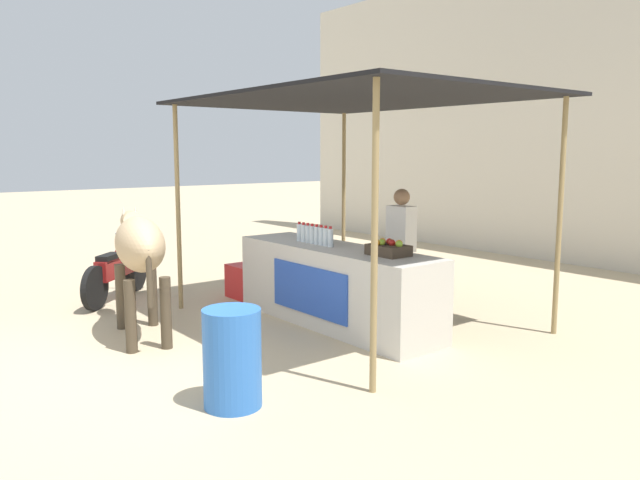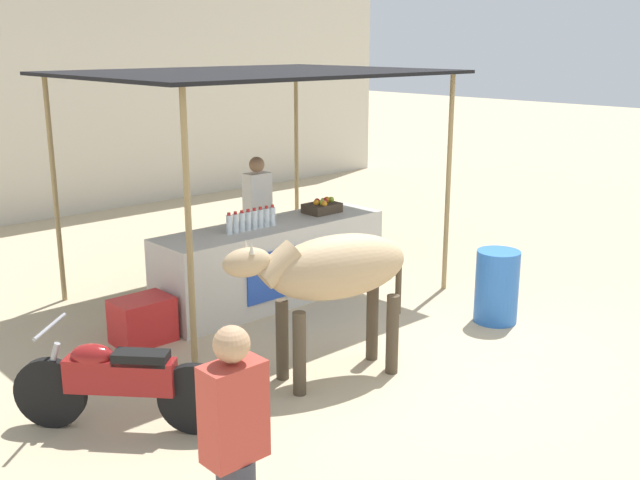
{
  "view_description": "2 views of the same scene",
  "coord_description": "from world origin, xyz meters",
  "px_view_note": "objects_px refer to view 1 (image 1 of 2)",
  "views": [
    {
      "loc": [
        5.72,
        -2.56,
        2.09
      ],
      "look_at": [
        0.47,
        1.59,
        1.15
      ],
      "focal_mm": 35.0,
      "sensor_mm": 36.0,
      "label": 1
    },
    {
      "loc": [
        -5.46,
        -4.59,
        3.08
      ],
      "look_at": [
        -0.21,
        1.12,
        1.01
      ],
      "focal_mm": 42.0,
      "sensor_mm": 36.0,
      "label": 2
    }
  ],
  "objects_px": {
    "cooler_box": "(248,282)",
    "cow": "(140,247)",
    "stall_counter": "(335,286)",
    "water_barrel": "(232,358)",
    "fruit_crate": "(389,249)",
    "vendor_behind_counter": "(401,253)",
    "motorcycle_parked": "(117,270)"
  },
  "relations": [
    {
      "from": "water_barrel",
      "to": "vendor_behind_counter",
      "type": "bearing_deg",
      "value": 108.89
    },
    {
      "from": "fruit_crate",
      "to": "cow",
      "type": "bearing_deg",
      "value": -131.0
    },
    {
      "from": "cooler_box",
      "to": "fruit_crate",
      "type": "bearing_deg",
      "value": 3.16
    },
    {
      "from": "fruit_crate",
      "to": "water_barrel",
      "type": "relative_size",
      "value": 0.53
    },
    {
      "from": "motorcycle_parked",
      "to": "vendor_behind_counter",
      "type": "bearing_deg",
      "value": 35.82
    },
    {
      "from": "vendor_behind_counter",
      "to": "cow",
      "type": "height_order",
      "value": "vendor_behind_counter"
    },
    {
      "from": "fruit_crate",
      "to": "water_barrel",
      "type": "bearing_deg",
      "value": -77.0
    },
    {
      "from": "stall_counter",
      "to": "cooler_box",
      "type": "distance_m",
      "value": 1.87
    },
    {
      "from": "water_barrel",
      "to": "cooler_box",
      "type": "bearing_deg",
      "value": 146.31
    },
    {
      "from": "vendor_behind_counter",
      "to": "cow",
      "type": "relative_size",
      "value": 0.89
    },
    {
      "from": "cooler_box",
      "to": "cow",
      "type": "height_order",
      "value": "cow"
    },
    {
      "from": "vendor_behind_counter",
      "to": "cow",
      "type": "xyz_separation_m",
      "value": [
        -1.33,
        -2.81,
        0.18
      ]
    },
    {
      "from": "fruit_crate",
      "to": "vendor_behind_counter",
      "type": "distance_m",
      "value": 0.88
    },
    {
      "from": "stall_counter",
      "to": "fruit_crate",
      "type": "bearing_deg",
      "value": 3.47
    },
    {
      "from": "stall_counter",
      "to": "cow",
      "type": "bearing_deg",
      "value": -115.29
    },
    {
      "from": "stall_counter",
      "to": "motorcycle_parked",
      "type": "height_order",
      "value": "stall_counter"
    },
    {
      "from": "fruit_crate",
      "to": "motorcycle_parked",
      "type": "bearing_deg",
      "value": -156.17
    },
    {
      "from": "cow",
      "to": "motorcycle_parked",
      "type": "height_order",
      "value": "cow"
    },
    {
      "from": "vendor_behind_counter",
      "to": "motorcycle_parked",
      "type": "relative_size",
      "value": 1.19
    },
    {
      "from": "vendor_behind_counter",
      "to": "water_barrel",
      "type": "bearing_deg",
      "value": -71.11
    },
    {
      "from": "stall_counter",
      "to": "cow",
      "type": "distance_m",
      "value": 2.34
    },
    {
      "from": "motorcycle_parked",
      "to": "cooler_box",
      "type": "bearing_deg",
      "value": 54.81
    },
    {
      "from": "stall_counter",
      "to": "vendor_behind_counter",
      "type": "height_order",
      "value": "vendor_behind_counter"
    },
    {
      "from": "water_barrel",
      "to": "cow",
      "type": "distance_m",
      "value": 2.45
    },
    {
      "from": "stall_counter",
      "to": "cow",
      "type": "relative_size",
      "value": 1.62
    },
    {
      "from": "cooler_box",
      "to": "cow",
      "type": "relative_size",
      "value": 0.32
    },
    {
      "from": "fruit_crate",
      "to": "cooler_box",
      "type": "height_order",
      "value": "fruit_crate"
    },
    {
      "from": "cow",
      "to": "fruit_crate",
      "type": "bearing_deg",
      "value": 49.0
    },
    {
      "from": "vendor_behind_counter",
      "to": "motorcycle_parked",
      "type": "distance_m",
      "value": 4.07
    },
    {
      "from": "fruit_crate",
      "to": "vendor_behind_counter",
      "type": "relative_size",
      "value": 0.27
    },
    {
      "from": "vendor_behind_counter",
      "to": "cooler_box",
      "type": "height_order",
      "value": "vendor_behind_counter"
    },
    {
      "from": "stall_counter",
      "to": "fruit_crate",
      "type": "relative_size",
      "value": 6.82
    }
  ]
}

